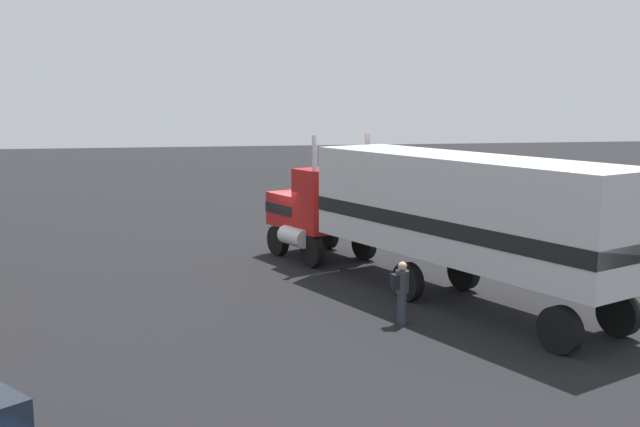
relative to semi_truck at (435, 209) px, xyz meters
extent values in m
plane|color=black|center=(5.85, 2.87, -2.52)|extent=(120.00, 120.00, 0.00)
cube|color=silver|center=(7.67, -0.63, -2.52)|extent=(4.05, 2.01, 0.01)
cube|color=silver|center=(5.07, -3.27, -2.52)|extent=(4.04, 2.03, 0.01)
cube|color=#B21919|center=(6.28, 2.71, -0.82)|extent=(2.64, 3.01, 1.20)
cube|color=#B21919|center=(4.81, 2.07, -0.32)|extent=(2.28, 2.85, 2.20)
cube|color=silver|center=(7.14, 3.08, -0.82)|extent=(0.91, 1.96, 1.08)
cube|color=black|center=(6.28, 2.71, -0.76)|extent=(2.66, 3.05, 0.36)
cylinder|color=silver|center=(3.87, 2.86, 0.28)|extent=(0.18, 0.18, 3.40)
cylinder|color=silver|center=(4.74, 0.84, 0.28)|extent=(0.18, 0.18, 3.40)
cube|color=silver|center=(-1.02, -0.45, 0.23)|extent=(10.67, 6.55, 2.80)
cube|color=black|center=(-1.02, -0.45, -0.19)|extent=(10.69, 6.59, 0.44)
cylinder|color=silver|center=(4.68, 3.43, -1.57)|extent=(1.45, 1.10, 0.64)
cylinder|color=black|center=(6.12, 3.84, -1.97)|extent=(1.13, 0.71, 1.10)
cylinder|color=black|center=(6.99, 1.82, -1.97)|extent=(1.13, 0.71, 1.10)
cylinder|color=black|center=(4.01, 2.92, -1.97)|extent=(1.13, 0.71, 1.10)
cylinder|color=black|center=(4.88, 0.90, -1.97)|extent=(1.13, 0.71, 1.10)
cylinder|color=black|center=(-0.54, 0.96, -1.97)|extent=(1.13, 0.71, 1.10)
cylinder|color=black|center=(0.34, -1.06, -1.97)|extent=(1.13, 0.71, 1.10)
cylinder|color=black|center=(-5.36, -1.13, -1.97)|extent=(1.13, 0.71, 1.10)
cylinder|color=black|center=(-4.48, -3.14, -1.97)|extent=(1.13, 0.71, 1.10)
cylinder|color=#2D3347|center=(-2.54, 1.77, -2.11)|extent=(0.18, 0.18, 0.82)
cylinder|color=#2D3347|center=(-2.69, 1.75, -2.11)|extent=(0.18, 0.18, 0.82)
cylinder|color=#333338|center=(-2.61, 1.76, -1.41)|extent=(0.34, 0.34, 0.58)
sphere|color=tan|center=(-2.61, 1.76, -1.01)|extent=(0.23, 0.23, 0.23)
cube|color=black|center=(-2.63, 1.96, -1.39)|extent=(0.28, 0.19, 0.36)
cylinder|color=black|center=(1.28, -4.21, -2.19)|extent=(0.66, 0.30, 0.66)
cylinder|color=black|center=(-0.10, -4.66, -2.19)|extent=(0.66, 0.30, 0.66)
cube|color=maroon|center=(0.59, -4.43, -1.91)|extent=(1.12, 0.56, 0.36)
cylinder|color=silver|center=(1.18, -4.24, -1.74)|extent=(0.29, 0.15, 0.69)
camera|label=1|loc=(-20.00, 7.11, 3.24)|focal=41.10mm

